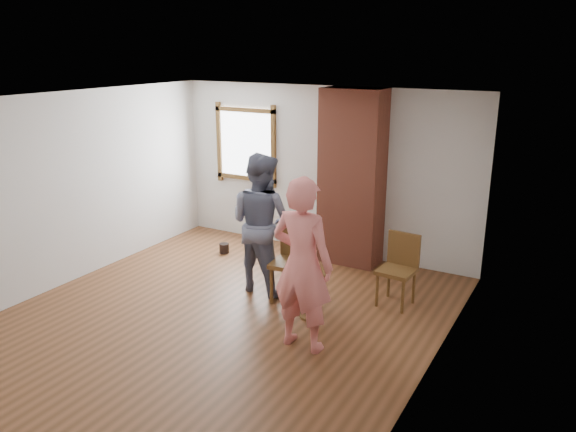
% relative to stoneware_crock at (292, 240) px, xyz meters
% --- Properties ---
extents(ground, '(5.50, 5.50, 0.00)m').
position_rel_stoneware_crock_xyz_m(ground, '(0.29, -2.31, -0.24)').
color(ground, brown).
rests_on(ground, ground).
extents(room_shell, '(5.04, 5.52, 2.62)m').
position_rel_stoneware_crock_xyz_m(room_shell, '(0.24, -1.70, 1.57)').
color(room_shell, silver).
rests_on(room_shell, ground).
extents(brick_chimney, '(0.90, 0.50, 2.60)m').
position_rel_stoneware_crock_xyz_m(brick_chimney, '(0.89, 0.19, 1.06)').
color(brick_chimney, '#B0563E').
rests_on(brick_chimney, ground).
extents(stoneware_crock, '(0.47, 0.47, 0.48)m').
position_rel_stoneware_crock_xyz_m(stoneware_crock, '(0.00, 0.00, 0.00)').
color(stoneware_crock, tan).
rests_on(stoneware_crock, ground).
extents(dark_pot, '(0.16, 0.16, 0.15)m').
position_rel_stoneware_crock_xyz_m(dark_pot, '(-0.98, -0.47, -0.16)').
color(dark_pot, black).
rests_on(dark_pot, ground).
extents(dining_chair_left, '(0.51, 0.51, 1.01)m').
position_rel_stoneware_crock_xyz_m(dining_chair_left, '(0.77, -1.37, 0.33)').
color(dining_chair_left, brown).
rests_on(dining_chair_left, ground).
extents(dining_chair_right, '(0.46, 0.46, 0.92)m').
position_rel_stoneware_crock_xyz_m(dining_chair_right, '(2.01, -0.85, 0.28)').
color(dining_chair_right, brown).
rests_on(dining_chair_right, ground).
extents(side_table, '(0.40, 0.40, 0.60)m').
position_rel_stoneware_crock_xyz_m(side_table, '(1.23, -1.76, 0.17)').
color(side_table, brown).
rests_on(side_table, ground).
extents(cake_plate, '(0.18, 0.18, 0.01)m').
position_rel_stoneware_crock_xyz_m(cake_plate, '(1.23, -1.76, 0.37)').
color(cake_plate, white).
rests_on(cake_plate, side_table).
extents(cake_slice, '(0.08, 0.07, 0.06)m').
position_rel_stoneware_crock_xyz_m(cake_slice, '(1.24, -1.76, 0.40)').
color(cake_slice, silver).
rests_on(cake_slice, cake_plate).
extents(man, '(0.99, 0.81, 1.87)m').
position_rel_stoneware_crock_xyz_m(man, '(0.26, -1.33, 0.70)').
color(man, '#141838').
rests_on(man, ground).
extents(person_pink, '(0.71, 0.47, 1.91)m').
position_rel_stoneware_crock_xyz_m(person_pink, '(1.45, -2.41, 0.72)').
color(person_pink, '#F57E7A').
rests_on(person_pink, ground).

